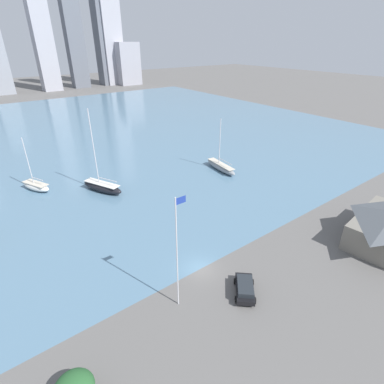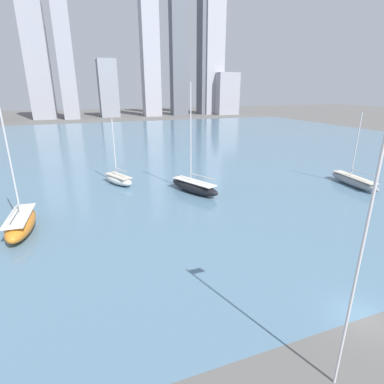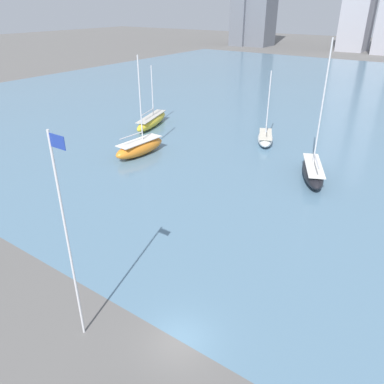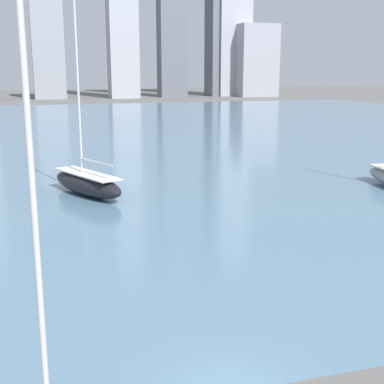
# 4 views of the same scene
# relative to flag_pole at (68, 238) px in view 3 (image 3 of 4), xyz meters

# --- Properties ---
(ground_plane) EXTENTS (500.00, 500.00, 0.00)m
(ground_plane) POSITION_rel_flag_pole_xyz_m (5.46, 2.98, -7.30)
(ground_plane) COLOR #605E5B
(flag_pole) EXTENTS (1.24, 0.14, 13.60)m
(flag_pole) POSITION_rel_flag_pole_xyz_m (0.00, 0.00, 0.00)
(flag_pole) COLOR silver
(flag_pole) RESTS_ON ground_plane
(sailboat_white) EXTENTS (4.92, 7.21, 10.52)m
(sailboat_white) POSITION_rel_flag_pole_xyz_m (-6.13, 40.24, -6.46)
(sailboat_white) COLOR white
(sailboat_white) RESTS_ON harbor_water
(sailboat_black) EXTENTS (5.97, 9.43, 15.85)m
(sailboat_black) POSITION_rel_flag_pole_xyz_m (4.02, 31.77, -6.29)
(sailboat_black) COLOR black
(sailboat_black) RESTS_ON harbor_water
(sailboat_yellow) EXTENTS (5.20, 11.03, 9.96)m
(sailboat_yellow) POSITION_rel_flag_pole_xyz_m (-25.77, 36.99, -6.34)
(sailboat_yellow) COLOR yellow
(sailboat_yellow) RESTS_ON harbor_water
(sailboat_orange) EXTENTS (3.08, 8.64, 13.22)m
(sailboat_orange) POSITION_rel_flag_pole_xyz_m (-18.38, 25.77, -6.18)
(sailboat_orange) COLOR orange
(sailboat_orange) RESTS_ON harbor_water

